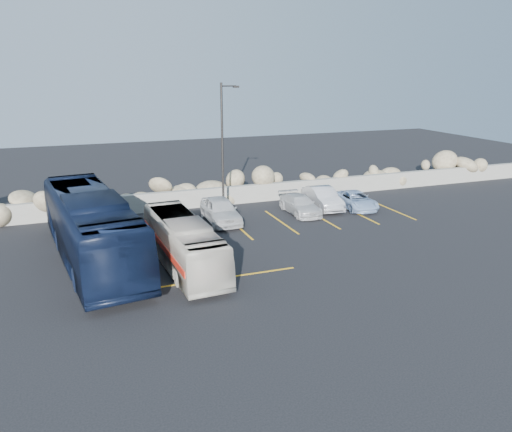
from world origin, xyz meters
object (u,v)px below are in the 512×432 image
object	(u,v)px
vintage_bus	(183,242)
tour_coach	(91,227)
car_a	(221,210)
lamppost	(223,146)
car_c	(300,205)
car_b	(323,198)
car_d	(356,200)

from	to	relation	value
vintage_bus	tour_coach	distance (m)	4.40
vintage_bus	car_a	size ratio (longest dim) A/B	1.90
lamppost	car_c	xyz separation A→B (m)	(4.57, -1.25, -3.72)
car_b	car_d	distance (m)	2.17
car_a	car_b	xyz separation A→B (m)	(7.13, 0.65, -0.05)
vintage_bus	lamppost	bearing A→B (deg)	57.05
car_a	car_d	distance (m)	9.16
car_b	car_d	bearing A→B (deg)	-14.67
car_b	vintage_bus	bearing A→B (deg)	-142.40
car_c	tour_coach	bearing A→B (deg)	-162.22
car_d	car_c	bearing A→B (deg)	-176.99
vintage_bus	car_c	world-z (taller)	vintage_bus
tour_coach	car_a	size ratio (longest dim) A/B	2.76
vintage_bus	car_b	bearing A→B (deg)	28.86
lamppost	car_c	world-z (taller)	lamppost
car_a	car_c	world-z (taller)	car_a
car_d	vintage_bus	bearing A→B (deg)	-150.16
lamppost	vintage_bus	world-z (taller)	lamppost
lamppost	vintage_bus	xyz separation A→B (m)	(-4.19, -7.31, -3.15)
car_a	car_c	bearing A→B (deg)	0.99
vintage_bus	tour_coach	bearing A→B (deg)	148.46
tour_coach	car_c	bearing A→B (deg)	10.17
lamppost	vintage_bus	distance (m)	8.99
car_b	car_d	size ratio (longest dim) A/B	1.07
vintage_bus	car_a	world-z (taller)	vintage_bus
car_a	car_d	world-z (taller)	car_a
lamppost	car_b	xyz separation A→B (m)	(6.50, -0.63, -3.61)
lamppost	tour_coach	world-z (taller)	lamppost
vintage_bus	car_d	distance (m)	14.05
car_b	car_c	bearing A→B (deg)	-156.50
lamppost	car_b	distance (m)	7.46
vintage_bus	car_c	distance (m)	10.67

